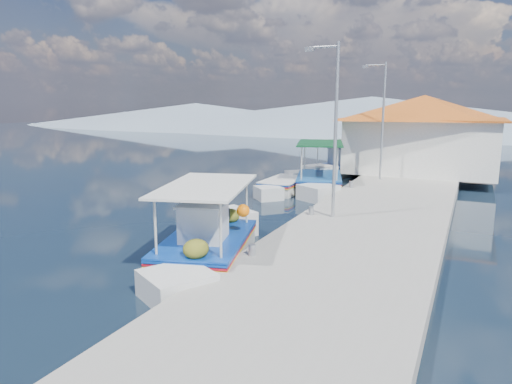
% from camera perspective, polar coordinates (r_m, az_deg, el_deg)
% --- Properties ---
extents(ground, '(160.00, 160.00, 0.00)m').
position_cam_1_polar(ground, '(17.06, -7.70, -4.56)').
color(ground, black).
rests_on(ground, ground).
extents(quay, '(5.00, 44.00, 0.50)m').
position_cam_1_polar(quay, '(20.49, 15.88, -1.53)').
color(quay, gray).
rests_on(quay, ground).
extents(bollards, '(0.20, 17.20, 0.30)m').
position_cam_1_polar(bollards, '(20.11, 9.68, -0.33)').
color(bollards, '#A5A8AD').
rests_on(bollards, quay).
extents(main_caique, '(3.51, 7.27, 2.49)m').
position_cam_1_polar(main_caique, '(13.70, -5.76, -6.34)').
color(main_caique, silver).
rests_on(main_caique, ground).
extents(caique_green_canopy, '(3.53, 7.04, 2.75)m').
position_cam_1_polar(caique_green_canopy, '(24.60, 7.82, 1.22)').
color(caique_green_canopy, silver).
rests_on(caique_green_canopy, ground).
extents(caique_blue_hull, '(1.71, 5.70, 1.01)m').
position_cam_1_polar(caique_blue_hull, '(23.87, 3.54, 0.68)').
color(caique_blue_hull, silver).
rests_on(caique_blue_hull, ground).
extents(caique_far, '(3.62, 6.26, 2.37)m').
position_cam_1_polar(caique_far, '(30.04, 10.50, 2.97)').
color(caique_far, silver).
rests_on(caique_far, ground).
extents(harbor_building, '(10.49, 10.49, 4.40)m').
position_cam_1_polar(harbor_building, '(28.98, 19.65, 6.88)').
color(harbor_building, white).
rests_on(harbor_building, quay).
extents(lamp_post_near, '(1.21, 0.14, 6.00)m').
position_cam_1_polar(lamp_post_near, '(16.42, 9.39, 8.42)').
color(lamp_post_near, '#A5A8AD').
rests_on(lamp_post_near, quay).
extents(lamp_post_far, '(1.21, 0.14, 6.00)m').
position_cam_1_polar(lamp_post_far, '(25.20, 15.03, 9.06)').
color(lamp_post_far, '#A5A8AD').
rests_on(lamp_post_far, quay).
extents(mountain_ridge, '(171.40, 96.00, 5.50)m').
position_cam_1_polar(mountain_ridge, '(69.88, 23.26, 8.09)').
color(mountain_ridge, gray).
rests_on(mountain_ridge, ground).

